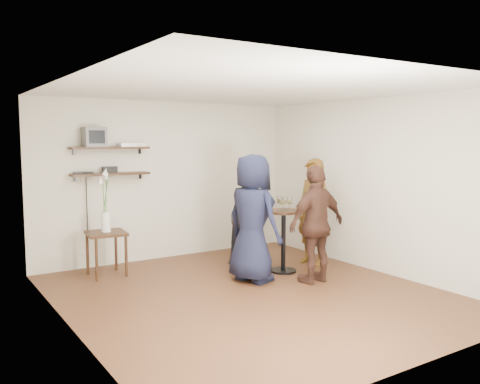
% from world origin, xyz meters
% --- Properties ---
extents(room, '(4.58, 5.08, 2.68)m').
position_xyz_m(room, '(0.00, 0.00, 1.30)').
color(room, '#442515').
rests_on(room, ground).
extents(shelf_upper, '(1.20, 0.25, 0.04)m').
position_xyz_m(shelf_upper, '(-1.00, 2.38, 1.85)').
color(shelf_upper, black).
rests_on(shelf_upper, room).
extents(shelf_lower, '(1.20, 0.25, 0.04)m').
position_xyz_m(shelf_lower, '(-1.00, 2.38, 1.45)').
color(shelf_lower, black).
rests_on(shelf_lower, room).
extents(crt_monitor, '(0.32, 0.30, 0.30)m').
position_xyz_m(crt_monitor, '(-1.24, 2.38, 2.02)').
color(crt_monitor, '#59595B').
rests_on(crt_monitor, shelf_upper).
extents(dvd_deck, '(0.40, 0.24, 0.06)m').
position_xyz_m(dvd_deck, '(-0.66, 2.38, 1.90)').
color(dvd_deck, silver).
rests_on(dvd_deck, shelf_upper).
extents(radio, '(0.22, 0.10, 0.10)m').
position_xyz_m(radio, '(-1.02, 2.38, 1.52)').
color(radio, black).
rests_on(radio, shelf_lower).
extents(power_strip, '(0.30, 0.05, 0.03)m').
position_xyz_m(power_strip, '(-1.40, 2.42, 1.48)').
color(power_strip, black).
rests_on(power_strip, shelf_lower).
extents(side_table, '(0.60, 0.60, 0.65)m').
position_xyz_m(side_table, '(-1.25, 1.91, 0.54)').
color(side_table, black).
rests_on(side_table, room).
extents(vase_lilies, '(0.19, 0.19, 0.94)m').
position_xyz_m(vase_lilies, '(-1.25, 1.91, 0.94)').
color(vase_lilies, white).
rests_on(vase_lilies, side_table).
extents(drinks_table, '(0.51, 0.51, 0.93)m').
position_xyz_m(drinks_table, '(1.04, 0.67, 0.60)').
color(drinks_table, black).
rests_on(drinks_table, room).
extents(wine_glass_fl, '(0.07, 0.07, 0.20)m').
position_xyz_m(wine_glass_fl, '(0.98, 0.63, 1.07)').
color(wine_glass_fl, silver).
rests_on(wine_glass_fl, drinks_table).
extents(wine_glass_fr, '(0.07, 0.07, 0.20)m').
position_xyz_m(wine_glass_fr, '(1.12, 0.64, 1.07)').
color(wine_glass_fr, silver).
rests_on(wine_glass_fr, drinks_table).
extents(wine_glass_bl, '(0.07, 0.07, 0.21)m').
position_xyz_m(wine_glass_bl, '(1.01, 0.74, 1.08)').
color(wine_glass_bl, silver).
rests_on(wine_glass_bl, drinks_table).
extents(wine_glass_br, '(0.07, 0.07, 0.20)m').
position_xyz_m(wine_glass_br, '(1.05, 0.68, 1.07)').
color(wine_glass_br, silver).
rests_on(wine_glass_br, drinks_table).
extents(person_plaid, '(0.50, 0.67, 1.68)m').
position_xyz_m(person_plaid, '(1.72, 0.79, 0.84)').
color(person_plaid, '#B22C14').
rests_on(person_plaid, room).
extents(person_dark, '(0.89, 0.76, 1.62)m').
position_xyz_m(person_dark, '(0.90, 1.35, 0.81)').
color(person_dark, black).
rests_on(person_dark, room).
extents(person_navy, '(0.76, 0.98, 1.78)m').
position_xyz_m(person_navy, '(0.37, 0.51, 0.89)').
color(person_navy, black).
rests_on(person_navy, room).
extents(person_brown, '(0.98, 0.45, 1.63)m').
position_xyz_m(person_brown, '(1.08, -0.02, 0.82)').
color(person_brown, '#40251B').
rests_on(person_brown, room).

